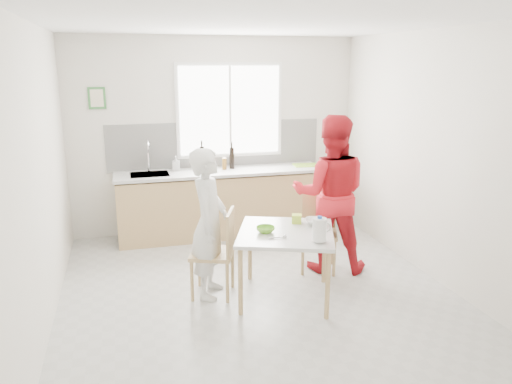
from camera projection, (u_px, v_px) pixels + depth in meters
ground at (258, 294)px, 5.21m from camera, size 4.50×4.50×0.00m
room_shell at (258, 137)px, 4.80m from camera, size 4.50×4.50×4.50m
window at (230, 110)px, 6.92m from camera, size 1.50×0.06×1.30m
backsplash at (216, 145)px, 7.00m from camera, size 3.00×0.02×0.65m
picture_frame at (97, 98)px, 6.43m from camera, size 0.22×0.03×0.28m
kitchen_counter at (221, 206)px, 6.93m from camera, size 2.84×0.64×1.37m
dining_table at (286, 238)px, 4.98m from camera, size 1.20×1.20×0.71m
chair_left at (219, 249)px, 5.08m from camera, size 0.54×0.54×0.91m
chair_far at (319, 228)px, 5.77m from camera, size 0.53×0.53×0.89m
person_white at (209, 224)px, 5.02m from camera, size 0.54×0.66×1.54m
person_red at (330, 194)px, 5.65m from camera, size 1.06×0.94×1.80m
bowl_green at (266, 230)px, 4.93m from camera, size 0.24×0.24×0.06m
bowl_white at (316, 222)px, 5.17m from camera, size 0.29×0.29×0.06m
milk_jug at (320, 229)px, 4.63m from camera, size 0.19×0.13×0.24m
green_box at (297, 219)px, 5.21m from camera, size 0.13×0.13×0.09m
spoon at (277, 238)px, 4.76m from camera, size 0.16×0.01×0.01m
cutting_board at (306, 165)px, 7.11m from camera, size 0.37×0.28×0.01m
wine_bottle_a at (202, 158)px, 6.85m from camera, size 0.07×0.07×0.32m
wine_bottle_b at (232, 158)px, 6.88m from camera, size 0.07×0.07×0.30m
jar_amber at (224, 164)px, 6.83m from camera, size 0.06×0.06×0.16m
soap_bottle at (176, 163)px, 6.77m from camera, size 0.11×0.11×0.20m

